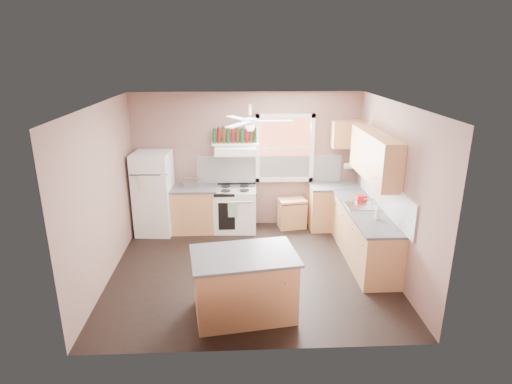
{
  "coord_description": "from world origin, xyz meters",
  "views": [
    {
      "loc": [
        -0.21,
        -6.29,
        3.44
      ],
      "look_at": [
        0.1,
        0.3,
        1.25
      ],
      "focal_mm": 30.0,
      "sensor_mm": 36.0,
      "label": 1
    }
  ],
  "objects_px": {
    "refrigerator": "(154,193)",
    "island": "(244,286)",
    "cart": "(292,215)",
    "stove": "(235,209)",
    "toaster": "(191,183)"
  },
  "relations": [
    {
      "from": "cart",
      "to": "island",
      "type": "height_order",
      "value": "island"
    },
    {
      "from": "toaster",
      "to": "island",
      "type": "bearing_deg",
      "value": -66.26
    },
    {
      "from": "toaster",
      "to": "stove",
      "type": "xyz_separation_m",
      "value": [
        0.85,
        -0.03,
        -0.56
      ]
    },
    {
      "from": "refrigerator",
      "to": "island",
      "type": "relative_size",
      "value": 1.24
    },
    {
      "from": "island",
      "to": "refrigerator",
      "type": "bearing_deg",
      "value": 111.88
    },
    {
      "from": "toaster",
      "to": "stove",
      "type": "height_order",
      "value": "toaster"
    },
    {
      "from": "island",
      "to": "stove",
      "type": "bearing_deg",
      "value": 83.65
    },
    {
      "from": "refrigerator",
      "to": "island",
      "type": "height_order",
      "value": "refrigerator"
    },
    {
      "from": "stove",
      "to": "refrigerator",
      "type": "bearing_deg",
      "value": -175.04
    },
    {
      "from": "refrigerator",
      "to": "island",
      "type": "bearing_deg",
      "value": -54.62
    },
    {
      "from": "island",
      "to": "cart",
      "type": "bearing_deg",
      "value": 62.34
    },
    {
      "from": "island",
      "to": "toaster",
      "type": "bearing_deg",
      "value": 99.46
    },
    {
      "from": "refrigerator",
      "to": "toaster",
      "type": "bearing_deg",
      "value": 11.86
    },
    {
      "from": "refrigerator",
      "to": "island",
      "type": "distance_m",
      "value": 3.35
    },
    {
      "from": "stove",
      "to": "cart",
      "type": "bearing_deg",
      "value": 5.16
    }
  ]
}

